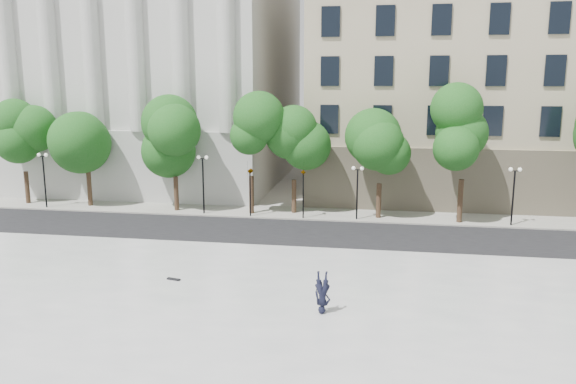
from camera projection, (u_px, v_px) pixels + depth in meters
name	position (u px, v px, depth m)	size (l,w,h in m)	color
ground	(149.00, 366.00, 19.89)	(160.00, 160.00, 0.00)	#AEADA5
plaza	(178.00, 325.00, 22.75)	(44.00, 22.00, 0.45)	silver
street	(257.00, 233.00, 37.32)	(60.00, 8.00, 0.02)	black
far_sidewalk	(274.00, 212.00, 43.12)	(60.00, 4.00, 0.12)	#AEABA1
building_west	(137.00, 52.00, 57.44)	(31.50, 27.65, 25.60)	beige
building_east	(514.00, 68.00, 52.25)	(36.00, 26.15, 23.00)	#BAAC8E
traffic_light_west	(250.00, 169.00, 41.01)	(0.87, 1.64, 4.15)	black
traffic_light_east	(303.00, 171.00, 40.39)	(0.70, 1.62, 4.14)	black
person_lying	(322.00, 308.00, 23.31)	(0.66, 0.43, 1.80)	black
skateboard	(174.00, 279.00, 27.28)	(0.69, 0.18, 0.07)	black
street_trees	(276.00, 144.00, 41.52)	(47.20, 5.17, 8.27)	#382619
lamp_posts	(267.00, 178.00, 41.24)	(36.10, 0.28, 4.53)	black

